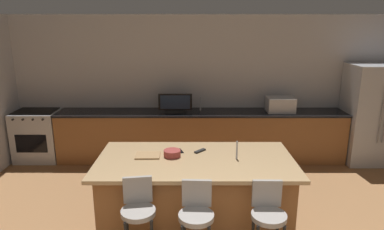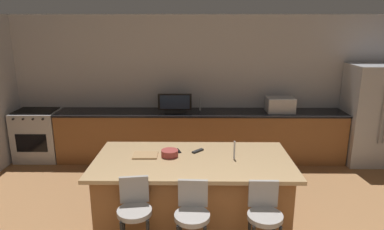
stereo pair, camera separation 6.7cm
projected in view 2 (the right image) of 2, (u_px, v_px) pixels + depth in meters
wall_back at (203, 87)px, 6.41m from camera, size 7.50×0.12×2.62m
counter_back at (201, 136)px, 6.27m from camera, size 5.20×0.62×0.92m
kitchen_island at (193, 194)px, 4.08m from camera, size 2.30×1.17×0.93m
refrigerator at (372, 115)px, 6.06m from camera, size 0.88×0.78×1.78m
range_oven at (39, 135)px, 6.29m from camera, size 0.78×0.63×0.94m
microwave at (280, 105)px, 6.10m from camera, size 0.48×0.36×0.27m
tv_monitor at (175, 104)px, 6.06m from camera, size 0.60×0.16×0.34m
sink_faucet_back at (200, 104)px, 6.21m from camera, size 0.02×0.02×0.24m
sink_faucet_island at (234, 150)px, 3.93m from camera, size 0.02×0.02×0.22m
bar_stool_left at (135, 218)px, 3.37m from camera, size 0.34×0.36×0.99m
bar_stool_center at (192, 223)px, 3.27m from camera, size 0.34×0.34×1.00m
bar_stool_right at (264, 223)px, 3.30m from camera, size 0.34×0.34×0.98m
fruit_bowl at (170, 153)px, 4.03m from camera, size 0.20×0.20×0.08m
cell_phone at (177, 151)px, 4.20m from camera, size 0.12×0.16×0.01m
tv_remote at (198, 151)px, 4.19m from camera, size 0.15×0.15×0.02m
cutting_board at (145, 155)px, 4.05m from camera, size 0.29×0.23×0.02m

